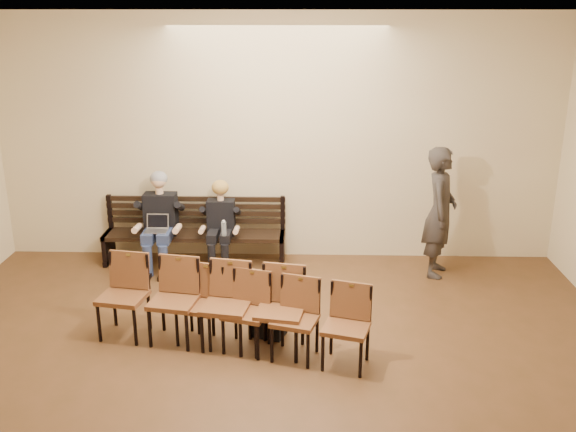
{
  "coord_description": "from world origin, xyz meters",
  "views": [
    {
      "loc": [
        0.41,
        -3.94,
        3.58
      ],
      "look_at": [
        0.18,
        4.05,
        0.92
      ],
      "focal_mm": 40.0,
      "sensor_mm": 36.0,
      "label": 1
    }
  ],
  "objects_px": {
    "bench": "(195,248)",
    "chair_row_back": "(199,305)",
    "seated_man": "(160,221)",
    "seated_woman": "(221,229)",
    "water_bottle": "(224,236)",
    "bag": "(268,324)",
    "laptop": "(156,234)",
    "passerby": "(441,203)",
    "chair_row_front": "(270,317)"
  },
  "relations": [
    {
      "from": "bench",
      "to": "chair_row_back",
      "type": "height_order",
      "value": "chair_row_back"
    },
    {
      "from": "water_bottle",
      "to": "passerby",
      "type": "height_order",
      "value": "passerby"
    },
    {
      "from": "water_bottle",
      "to": "chair_row_front",
      "type": "distance_m",
      "value": 2.23
    },
    {
      "from": "bag",
      "to": "seated_woman",
      "type": "bearing_deg",
      "value": 111.48
    },
    {
      "from": "chair_row_front",
      "to": "chair_row_back",
      "type": "bearing_deg",
      "value": -177.21
    },
    {
      "from": "laptop",
      "to": "bag",
      "type": "bearing_deg",
      "value": -46.08
    },
    {
      "from": "laptop",
      "to": "chair_row_back",
      "type": "relative_size",
      "value": 0.13
    },
    {
      "from": "chair_row_front",
      "to": "bench",
      "type": "bearing_deg",
      "value": 132.36
    },
    {
      "from": "chair_row_front",
      "to": "chair_row_back",
      "type": "xyz_separation_m",
      "value": [
        -0.78,
        0.19,
        0.04
      ]
    },
    {
      "from": "bench",
      "to": "bag",
      "type": "distance_m",
      "value": 2.42
    },
    {
      "from": "laptop",
      "to": "chair_row_back",
      "type": "xyz_separation_m",
      "value": [
        0.91,
        -1.98,
        -0.09
      ]
    },
    {
      "from": "bag",
      "to": "passerby",
      "type": "relative_size",
      "value": 0.18
    },
    {
      "from": "seated_man",
      "to": "passerby",
      "type": "height_order",
      "value": "passerby"
    },
    {
      "from": "chair_row_back",
      "to": "bag",
      "type": "bearing_deg",
      "value": 25.51
    },
    {
      "from": "laptop",
      "to": "chair_row_back",
      "type": "height_order",
      "value": "chair_row_back"
    },
    {
      "from": "water_bottle",
      "to": "bag",
      "type": "xyz_separation_m",
      "value": [
        0.7,
        -1.7,
        -0.43
      ]
    },
    {
      "from": "bench",
      "to": "seated_woman",
      "type": "bearing_deg",
      "value": -16.84
    },
    {
      "from": "seated_woman",
      "to": "passerby",
      "type": "bearing_deg",
      "value": -3.41
    },
    {
      "from": "seated_woman",
      "to": "chair_row_front",
      "type": "distance_m",
      "value": 2.53
    },
    {
      "from": "bench",
      "to": "passerby",
      "type": "distance_m",
      "value": 3.52
    },
    {
      "from": "water_bottle",
      "to": "passerby",
      "type": "bearing_deg",
      "value": 2.17
    },
    {
      "from": "bench",
      "to": "passerby",
      "type": "height_order",
      "value": "passerby"
    },
    {
      "from": "seated_woman",
      "to": "chair_row_front",
      "type": "xyz_separation_m",
      "value": [
        0.83,
        -2.39,
        -0.12
      ]
    },
    {
      "from": "laptop",
      "to": "bag",
      "type": "height_order",
      "value": "laptop"
    },
    {
      "from": "bag",
      "to": "chair_row_back",
      "type": "height_order",
      "value": "chair_row_back"
    },
    {
      "from": "chair_row_back",
      "to": "seated_woman",
      "type": "bearing_deg",
      "value": 101.22
    },
    {
      "from": "bench",
      "to": "seated_man",
      "type": "bearing_deg",
      "value": -165.37
    },
    {
      "from": "bench",
      "to": "laptop",
      "type": "xyz_separation_m",
      "value": [
        -0.47,
        -0.34,
        0.34
      ]
    },
    {
      "from": "water_bottle",
      "to": "seated_woman",
      "type": "bearing_deg",
      "value": 106.58
    },
    {
      "from": "bench",
      "to": "chair_row_front",
      "type": "relative_size",
      "value": 1.24
    },
    {
      "from": "seated_man",
      "to": "seated_woman",
      "type": "distance_m",
      "value": 0.86
    },
    {
      "from": "seated_man",
      "to": "bag",
      "type": "bearing_deg",
      "value": -50.54
    },
    {
      "from": "water_bottle",
      "to": "chair_row_front",
      "type": "relative_size",
      "value": 0.11
    },
    {
      "from": "laptop",
      "to": "bag",
      "type": "relative_size",
      "value": 0.83
    },
    {
      "from": "seated_woman",
      "to": "laptop",
      "type": "xyz_separation_m",
      "value": [
        -0.86,
        -0.22,
        0.01
      ]
    },
    {
      "from": "seated_man",
      "to": "passerby",
      "type": "relative_size",
      "value": 0.65
    },
    {
      "from": "water_bottle",
      "to": "bag",
      "type": "relative_size",
      "value": 0.61
    },
    {
      "from": "passerby",
      "to": "bench",
      "type": "bearing_deg",
      "value": 100.96
    },
    {
      "from": "seated_man",
      "to": "laptop",
      "type": "height_order",
      "value": "seated_man"
    },
    {
      "from": "bench",
      "to": "chair_row_back",
      "type": "bearing_deg",
      "value": -79.1
    },
    {
      "from": "seated_man",
      "to": "bench",
      "type": "bearing_deg",
      "value": 14.63
    },
    {
      "from": "chair_row_front",
      "to": "chair_row_back",
      "type": "distance_m",
      "value": 0.8
    },
    {
      "from": "passerby",
      "to": "chair_row_back",
      "type": "height_order",
      "value": "passerby"
    },
    {
      "from": "bag",
      "to": "chair_row_front",
      "type": "xyz_separation_m",
      "value": [
        0.05,
        -0.39,
        0.29
      ]
    },
    {
      "from": "bench",
      "to": "chair_row_back",
      "type": "relative_size",
      "value": 1.14
    },
    {
      "from": "bench",
      "to": "seated_man",
      "type": "xyz_separation_m",
      "value": [
        -0.46,
        -0.12,
        0.45
      ]
    },
    {
      "from": "seated_man",
      "to": "passerby",
      "type": "bearing_deg",
      "value": -2.65
    },
    {
      "from": "bench",
      "to": "seated_woman",
      "type": "xyz_separation_m",
      "value": [
        0.4,
        -0.12,
        0.33
      ]
    },
    {
      "from": "bag",
      "to": "chair_row_back",
      "type": "relative_size",
      "value": 0.16
    },
    {
      "from": "passerby",
      "to": "chair_row_back",
      "type": "xyz_separation_m",
      "value": [
        -2.96,
        -2.02,
        -0.56
      ]
    }
  ]
}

